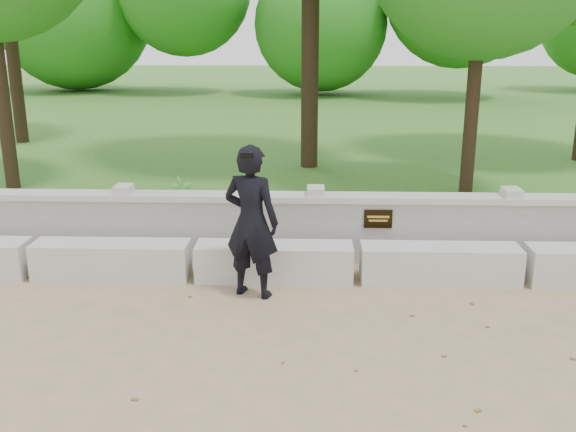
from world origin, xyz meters
The scene contains 7 objects.
ground centered at (0.00, 0.00, 0.00)m, with size 80.00×80.00×0.00m, color tan.
lawn centered at (0.00, 14.00, 0.12)m, with size 40.00×22.00×0.25m, color #325E1F.
concrete_bench centered at (0.00, 1.90, 0.22)m, with size 11.90×0.45×0.45m.
parapet_wall centered at (0.00, 2.60, 0.46)m, with size 12.50×0.35×0.90m.
man_main centered at (-1.23, 1.42, 0.88)m, with size 0.74×0.69×1.75m.
shrub_a centered at (-2.38, 3.37, 0.59)m, with size 0.36×0.25×0.69m, color #3E862D.
shrub_b centered at (-0.57, 3.30, 0.51)m, with size 0.29×0.23×0.52m, color #3E862D.
Camera 1 is at (-0.58, -5.42, 2.94)m, focal length 40.00 mm.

